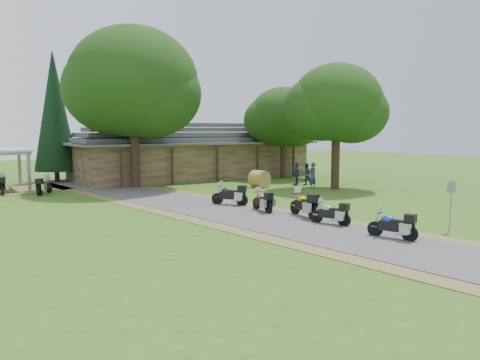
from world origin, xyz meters
TOP-DOWN VIEW (x-y plane):
  - ground at (0.00, 0.00)m, footprint 120.00×120.00m
  - driveway at (-0.50, 4.00)m, footprint 51.95×51.95m
  - lodge at (6.00, 24.00)m, footprint 21.40×9.40m
  - motorcycle_row_a at (1.35, -1.75)m, footprint 1.06×1.82m
  - motorcycle_row_b at (1.29, 1.55)m, footprint 1.10×1.77m
  - motorcycle_row_c at (1.53, 3.58)m, footprint 0.88×2.04m
  - motorcycle_row_d at (0.77, 5.96)m, footprint 0.81×1.80m
  - motorcycle_row_e at (0.42, 8.58)m, footprint 1.61×1.90m
  - motorcycle_carport_a at (-9.63, 20.62)m, footprint 0.83×2.01m
  - motorcycle_carport_b at (-7.32, 19.09)m, footprint 1.52×1.84m
  - person_a at (9.39, 11.78)m, footprint 0.69×0.55m
  - person_b at (10.71, 13.98)m, footprint 0.63×0.52m
  - person_c at (9.91, 14.16)m, footprint 0.59×0.68m
  - hay_bale at (6.61, 14.41)m, footprint 1.39×1.30m
  - sign_post at (4.46, -2.14)m, footprint 0.38×0.06m
  - oak_lodge_left at (-1.02, 19.34)m, footprint 9.29×9.29m
  - oak_lodge_right at (12.36, 18.92)m, footprint 6.00×6.00m
  - oak_driveway at (10.61, 10.76)m, footprint 6.42×6.42m
  - cedar_near at (-4.95, 26.70)m, footprint 3.40×3.40m

SIDE VIEW (x-z plane):
  - ground at x=0.00m, z-range 0.00..0.00m
  - driveway at x=-0.50m, z-range 0.00..0.00m
  - motorcycle_row_b at x=1.29m, z-range 0.00..1.15m
  - motorcycle_row_a at x=1.35m, z-range 0.00..1.19m
  - motorcycle_row_d at x=0.77m, z-range 0.00..1.19m
  - motorcycle_carport_b at x=-7.32m, z-range 0.00..1.24m
  - hay_bale at x=6.61m, z-range 0.00..1.25m
  - motorcycle_row_e at x=0.42m, z-range 0.00..1.30m
  - motorcycle_carport_a at x=-9.63m, z-range 0.00..1.34m
  - motorcycle_row_c at x=1.53m, z-range 0.00..1.35m
  - person_b at x=10.71m, z-range 0.00..1.95m
  - person_c at x=9.91m, z-range 0.00..2.00m
  - sign_post at x=4.46m, z-range 0.00..2.11m
  - person_a at x=9.39m, z-range 0.00..2.20m
  - lodge at x=6.00m, z-range 0.00..4.90m
  - oak_lodge_right at x=12.36m, z-range 0.00..8.66m
  - oak_driveway at x=10.61m, z-range 0.00..9.86m
  - cedar_near at x=-4.95m, z-range 0.00..10.65m
  - oak_lodge_left at x=-1.02m, z-range 0.00..12.29m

